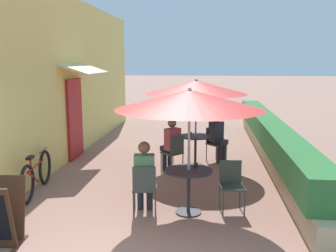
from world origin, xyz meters
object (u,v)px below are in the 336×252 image
(patio_table_near, at_px, (189,181))
(bicycle_leaning, at_px, (37,174))
(cafe_chair_near_right, at_px, (144,186))
(patio_umbrella_mid, at_px, (196,87))
(patio_table_mid, at_px, (195,144))
(cafe_chair_near_left, at_px, (231,182))
(coffee_cup_mid, at_px, (191,134))
(seated_patron_mid_left, at_px, (171,143))
(seated_patron_near_right, at_px, (145,174))
(coffee_cup_near, at_px, (196,165))
(patio_umbrella_near, at_px, (189,100))
(seated_patron_mid_right, at_px, (218,135))
(cafe_chair_mid_left, at_px, (174,151))
(cafe_chair_mid_right, at_px, (214,141))

(patio_table_near, height_order, bicycle_leaning, bicycle_leaning)
(cafe_chair_near_right, distance_m, patio_umbrella_mid, 3.46)
(patio_table_mid, bearing_deg, cafe_chair_near_left, -75.33)
(patio_table_mid, relative_size, coffee_cup_mid, 8.95)
(cafe_chair_near_left, distance_m, seated_patron_mid_left, 2.55)
(patio_umbrella_mid, bearing_deg, patio_table_mid, 180.00)
(seated_patron_near_right, xyz_separation_m, coffee_cup_near, (0.85, 0.19, 0.12))
(patio_table_mid, distance_m, seated_patron_mid_left, 0.75)
(coffee_cup_mid, bearing_deg, patio_umbrella_near, -87.91)
(seated_patron_near_right, distance_m, seated_patron_mid_right, 3.70)
(patio_table_near, distance_m, patio_umbrella_near, 1.38)
(patio_umbrella_mid, bearing_deg, seated_patron_mid_left, -137.67)
(patio_table_mid, bearing_deg, patio_umbrella_near, -90.32)
(patio_table_mid, bearing_deg, patio_umbrella_mid, 0.00)
(cafe_chair_mid_left, relative_size, bicycle_leaning, 0.48)
(patio_table_near, height_order, coffee_cup_mid, coffee_cup_mid)
(cafe_chair_mid_left, relative_size, seated_patron_mid_right, 0.70)
(cafe_chair_near_left, height_order, cafe_chair_near_right, same)
(seated_patron_near_right, distance_m, patio_umbrella_mid, 3.30)
(coffee_cup_near, bearing_deg, cafe_chair_near_right, -160.11)
(cafe_chair_near_right, height_order, bicycle_leaning, cafe_chair_near_right)
(seated_patron_mid_left, distance_m, coffee_cup_mid, 0.67)
(patio_table_near, bearing_deg, cafe_chair_mid_right, 82.01)
(seated_patron_mid_right, bearing_deg, patio_umbrella_near, 35.47)
(patio_table_mid, bearing_deg, bicycle_leaning, -143.49)
(cafe_chair_near_left, xyz_separation_m, cafe_chair_mid_left, (-1.18, 2.13, 0.00))
(seated_patron_mid_right, relative_size, bicycle_leaning, 0.69)
(coffee_cup_near, distance_m, bicycle_leaning, 3.19)
(cafe_chair_near_left, relative_size, seated_patron_near_right, 0.70)
(cafe_chair_near_right, bearing_deg, seated_patron_mid_left, 77.74)
(coffee_cup_near, height_order, bicycle_leaning, coffee_cup_near)
(bicycle_leaning, bearing_deg, cafe_chair_mid_left, 25.30)
(patio_table_near, relative_size, seated_patron_mid_right, 0.64)
(patio_table_near, relative_size, coffee_cup_near, 8.95)
(patio_table_mid, bearing_deg, cafe_chair_near_right, -103.58)
(patio_table_near, relative_size, seated_patron_near_right, 0.64)
(coffee_cup_near, relative_size, patio_table_mid, 0.11)
(seated_patron_near_right, height_order, seated_patron_mid_left, same)
(coffee_cup_mid, bearing_deg, cafe_chair_mid_left, -120.84)
(cafe_chair_near_left, xyz_separation_m, seated_patron_near_right, (-1.47, -0.25, 0.17))
(seated_patron_mid_left, xyz_separation_m, coffee_cup_mid, (0.43, 0.51, 0.12))
(patio_table_near, distance_m, cafe_chair_mid_right, 3.50)
(cafe_chair_near_left, bearing_deg, coffee_cup_near, -2.89)
(cafe_chair_near_left, bearing_deg, patio_table_near, 5.88)
(cafe_chair_near_right, height_order, cafe_chair_mid_right, same)
(patio_umbrella_mid, height_order, seated_patron_mid_left, patio_umbrella_mid)
(patio_umbrella_mid, bearing_deg, cafe_chair_near_right, -103.58)
(patio_table_mid, xyz_separation_m, patio_umbrella_mid, (0.00, 0.00, 1.38))
(cafe_chair_near_left, distance_m, cafe_chair_mid_right, 3.30)
(cafe_chair_near_right, relative_size, coffee_cup_mid, 9.67)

